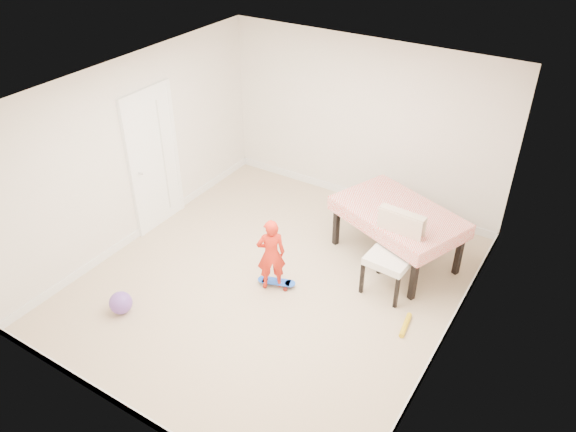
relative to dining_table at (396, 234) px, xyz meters
The scene contains 17 objects.
ground 1.77m from the dining_table, 130.71° to the right, with size 5.00×5.00×0.00m, color tan.
ceiling 2.79m from the dining_table, 130.71° to the right, with size 4.50×5.00×0.04m, color white.
wall_back 1.86m from the dining_table, 133.99° to the left, with size 4.50×0.04×2.60m, color silver.
wall_front 4.06m from the dining_table, 106.57° to the right, with size 4.50×0.04×2.60m, color silver.
wall_left 3.72m from the dining_table, 158.67° to the right, with size 0.04×5.00×2.60m, color silver.
wall_right 1.94m from the dining_table, 49.97° to the right, with size 0.04×5.00×2.60m, color silver.
door 3.56m from the dining_table, 163.21° to the right, with size 0.10×0.94×2.11m, color white.
baseboard_back 1.66m from the dining_table, 133.75° to the left, with size 4.50×0.02×0.12m, color white.
baseboard_front 3.98m from the dining_table, 106.53° to the right, with size 4.50×0.02×0.12m, color white.
baseboard_left 3.63m from the dining_table, 158.73° to the right, with size 0.02×5.00×0.12m, color white.
baseboard_right 1.75m from the dining_table, 49.71° to the right, with size 0.02×5.00×0.12m, color white.
dining_table is the anchor object (origin of this frame).
dining_chair 0.71m from the dining_table, 74.11° to the right, with size 0.58×0.66×1.07m, color white, non-canonical shape.
skateboard 1.75m from the dining_table, 127.66° to the right, with size 0.50×0.18×0.07m, color blue, non-canonical shape.
child 1.79m from the dining_table, 127.50° to the right, with size 0.36×0.24×1.00m, color red.
balloon 3.67m from the dining_table, 130.76° to the right, with size 0.28×0.28×0.28m, color #744AB1.
foam_toy 1.40m from the dining_table, 60.89° to the right, with size 0.06×0.06×0.40m, color gold.
Camera 1 is at (3.17, -4.73, 4.75)m, focal length 35.00 mm.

